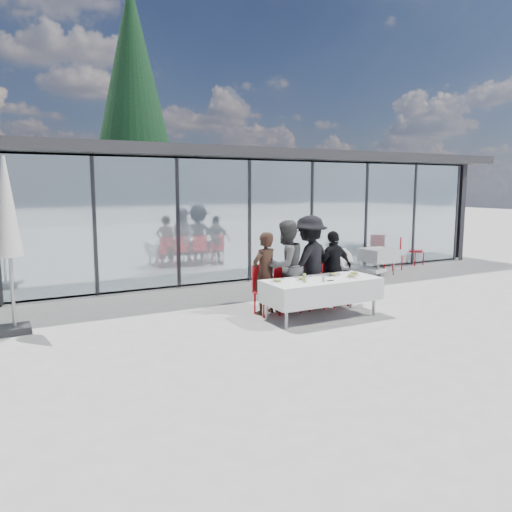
{
  "coord_description": "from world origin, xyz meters",
  "views": [
    {
      "loc": [
        -4.94,
        -7.43,
        2.5
      ],
      "look_at": [
        -0.29,
        1.2,
        1.12
      ],
      "focal_mm": 35.0,
      "sensor_mm": 36.0,
      "label": 1
    }
  ],
  "objects_px": {
    "diner_chair_a": "(265,287)",
    "diner_chair_b": "(286,285)",
    "dining_table": "(322,290)",
    "juice_bottle": "(304,278)",
    "market_umbrella": "(7,218)",
    "diner_a": "(265,273)",
    "plate_extra": "(351,276)",
    "plate_c": "(333,275)",
    "conifer_tree": "(133,98)",
    "plate_a": "(277,281)",
    "spare_table_right": "(379,255)",
    "folded_eyeglasses": "(330,281)",
    "plate_d": "(354,273)",
    "diner_chair_d": "(334,280)",
    "spare_chair_b": "(397,252)",
    "diner_d": "(333,268)",
    "diner_chair_c": "(310,282)",
    "spare_chair_a": "(412,248)",
    "diner_b": "(286,266)",
    "lounger": "(356,265)",
    "plate_b": "(302,279)",
    "diner_c": "(310,262)"
  },
  "relations": [
    {
      "from": "plate_d",
      "to": "conifer_tree",
      "type": "bearing_deg",
      "value": 94.17
    },
    {
      "from": "spare_chair_b",
      "to": "market_umbrella",
      "type": "xyz_separation_m",
      "value": [
        -10.42,
        -1.73,
        1.43
      ]
    },
    {
      "from": "juice_bottle",
      "to": "folded_eyeglasses",
      "type": "distance_m",
      "value": 0.52
    },
    {
      "from": "market_umbrella",
      "to": "plate_a",
      "type": "bearing_deg",
      "value": -19.3
    },
    {
      "from": "diner_b",
      "to": "conifer_tree",
      "type": "distance_m",
      "value": 13.08
    },
    {
      "from": "diner_chair_a",
      "to": "diner_chair_c",
      "type": "height_order",
      "value": "same"
    },
    {
      "from": "spare_chair_a",
      "to": "lounger",
      "type": "bearing_deg",
      "value": -169.04
    },
    {
      "from": "plate_a",
      "to": "plate_d",
      "type": "relative_size",
      "value": 1.0
    },
    {
      "from": "spare_chair_b",
      "to": "conifer_tree",
      "type": "relative_size",
      "value": 0.09
    },
    {
      "from": "spare_chair_b",
      "to": "diner_chair_b",
      "type": "bearing_deg",
      "value": -154.35
    },
    {
      "from": "plate_c",
      "to": "market_umbrella",
      "type": "distance_m",
      "value": 5.94
    },
    {
      "from": "diner_b",
      "to": "diner_chair_d",
      "type": "bearing_deg",
      "value": 163.28
    },
    {
      "from": "diner_d",
      "to": "spare_chair_a",
      "type": "relative_size",
      "value": 1.61
    },
    {
      "from": "diner_chair_c",
      "to": "spare_chair_b",
      "type": "relative_size",
      "value": 1.0
    },
    {
      "from": "diner_a",
      "to": "diner_d",
      "type": "bearing_deg",
      "value": 163.93
    },
    {
      "from": "plate_c",
      "to": "conifer_tree",
      "type": "relative_size",
      "value": 0.02
    },
    {
      "from": "plate_d",
      "to": "plate_extra",
      "type": "xyz_separation_m",
      "value": [
        -0.25,
        -0.22,
        0.0
      ]
    },
    {
      "from": "diner_chair_a",
      "to": "diner_chair_b",
      "type": "bearing_deg",
      "value": 0.0
    },
    {
      "from": "plate_d",
      "to": "spare_table_right",
      "type": "distance_m",
      "value": 4.49
    },
    {
      "from": "plate_d",
      "to": "plate_extra",
      "type": "bearing_deg",
      "value": -138.82
    },
    {
      "from": "plate_a",
      "to": "diner_a",
      "type": "bearing_deg",
      "value": 82.51
    },
    {
      "from": "market_umbrella",
      "to": "diner_chair_a",
      "type": "bearing_deg",
      "value": -11.76
    },
    {
      "from": "folded_eyeglasses",
      "to": "conifer_tree",
      "type": "relative_size",
      "value": 0.01
    },
    {
      "from": "plate_extra",
      "to": "juice_bottle",
      "type": "distance_m",
      "value": 1.08
    },
    {
      "from": "market_umbrella",
      "to": "diner_chair_c",
      "type": "bearing_deg",
      "value": -9.53
    },
    {
      "from": "diner_a",
      "to": "plate_extra",
      "type": "distance_m",
      "value": 1.68
    },
    {
      "from": "diner_d",
      "to": "plate_d",
      "type": "xyz_separation_m",
      "value": [
        -0.0,
        -0.69,
        -0.01
      ]
    },
    {
      "from": "diner_b",
      "to": "folded_eyeglasses",
      "type": "xyz_separation_m",
      "value": [
        0.35,
        -1.0,
        -0.16
      ]
    },
    {
      "from": "diner_chair_a",
      "to": "plate_extra",
      "type": "relative_size",
      "value": 3.88
    },
    {
      "from": "lounger",
      "to": "plate_c",
      "type": "bearing_deg",
      "value": -135.37
    },
    {
      "from": "dining_table",
      "to": "folded_eyeglasses",
      "type": "relative_size",
      "value": 16.14
    },
    {
      "from": "diner_b",
      "to": "plate_a",
      "type": "bearing_deg",
      "value": 31.51
    },
    {
      "from": "spare_table_right",
      "to": "folded_eyeglasses",
      "type": "bearing_deg",
      "value": -141.58
    },
    {
      "from": "spare_chair_a",
      "to": "dining_table",
      "type": "bearing_deg",
      "value": -148.44
    },
    {
      "from": "dining_table",
      "to": "juice_bottle",
      "type": "relative_size",
      "value": 13.88
    },
    {
      "from": "plate_d",
      "to": "conifer_tree",
      "type": "distance_m",
      "value": 13.8
    },
    {
      "from": "plate_c",
      "to": "plate_d",
      "type": "bearing_deg",
      "value": -10.39
    },
    {
      "from": "spare_chair_b",
      "to": "market_umbrella",
      "type": "bearing_deg",
      "value": -170.56
    },
    {
      "from": "diner_chair_a",
      "to": "diner_d",
      "type": "height_order",
      "value": "diner_d"
    },
    {
      "from": "diner_chair_a",
      "to": "diner_chair_d",
      "type": "height_order",
      "value": "same"
    },
    {
      "from": "juice_bottle",
      "to": "conifer_tree",
      "type": "height_order",
      "value": "conifer_tree"
    },
    {
      "from": "diner_chair_b",
      "to": "diner_d",
      "type": "bearing_deg",
      "value": 0.85
    },
    {
      "from": "diner_chair_d",
      "to": "plate_d",
      "type": "distance_m",
      "value": 0.71
    },
    {
      "from": "diner_d",
      "to": "spare_chair_a",
      "type": "xyz_separation_m",
      "value": [
        5.49,
        3.13,
        -0.25
      ]
    },
    {
      "from": "plate_b",
      "to": "conifer_tree",
      "type": "xyz_separation_m",
      "value": [
        0.31,
        12.74,
        5.21
      ]
    },
    {
      "from": "dining_table",
      "to": "conifer_tree",
      "type": "bearing_deg",
      "value": 90.36
    },
    {
      "from": "diner_a",
      "to": "diner_chair_d",
      "type": "distance_m",
      "value": 1.69
    },
    {
      "from": "diner_chair_a",
      "to": "diner_chair_d",
      "type": "distance_m",
      "value": 1.67
    },
    {
      "from": "diner_c",
      "to": "lounger",
      "type": "height_order",
      "value": "diner_c"
    },
    {
      "from": "plate_c",
      "to": "spare_chair_b",
      "type": "height_order",
      "value": "spare_chair_b"
    }
  ]
}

